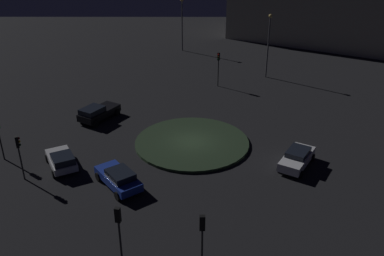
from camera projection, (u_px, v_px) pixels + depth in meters
name	position (u px, v px, depth m)	size (l,w,h in m)	color
ground_plane	(192.00, 143.00, 37.29)	(116.71, 116.71, 0.00)	black
roundabout_island	(192.00, 142.00, 37.24)	(10.25, 10.25, 0.25)	#263823
car_blue	(119.00, 178.00, 30.80)	(4.11, 4.61, 1.47)	#1E38A5
car_black	(98.00, 112.00, 41.52)	(3.91, 4.78, 1.57)	black
car_white	(297.00, 158.00, 33.48)	(3.73, 4.57, 1.43)	white
car_silver	(62.00, 160.00, 33.24)	(3.42, 4.24, 1.41)	silver
traffic_light_northeast	(19.00, 149.00, 30.87)	(0.39, 0.36, 3.72)	#2D2D2D
traffic_light_north	(119.00, 227.00, 22.22)	(0.34, 0.38, 4.34)	#2D2D2D
traffic_light_south	(218.00, 63.00, 49.43)	(0.34, 0.38, 4.18)	#2D2D2D
traffic_light_north_near	(202.00, 235.00, 21.73)	(0.31, 0.36, 4.27)	#2D2D2D
streetlamp_south	(182.00, 19.00, 63.21)	(0.47, 0.47, 7.95)	#4C4C51
streetlamp_southwest	(269.00, 39.00, 51.69)	(0.45, 0.45, 8.04)	#4C4C51
store_building	(350.00, 14.00, 67.87)	(40.22, 32.66, 9.33)	#B7B299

